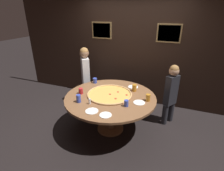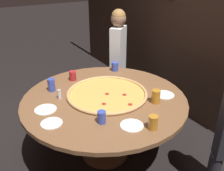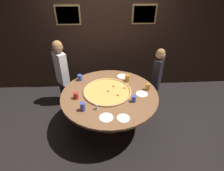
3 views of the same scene
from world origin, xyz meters
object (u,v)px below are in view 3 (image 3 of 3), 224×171
at_px(giant_pizza, 107,91).
at_px(drink_cup_by_shaker, 80,78).
at_px(drink_cup_far_right, 127,78).
at_px(condiment_shaker, 97,107).
at_px(diner_far_left, 61,70).
at_px(white_plate_left_side, 123,118).
at_px(white_plate_near_front, 106,118).
at_px(drink_cup_front_edge, 76,96).
at_px(drink_cup_far_left, 148,87).
at_px(white_plate_beside_cup, 122,76).
at_px(diner_side_left, 157,74).
at_px(drink_cup_centre_back, 83,107).
at_px(white_plate_right_side, 142,94).
at_px(drink_cup_near_right, 134,99).
at_px(dining_table, 110,99).

distance_m(giant_pizza, drink_cup_by_shaker, 0.67).
height_order(drink_cup_far_right, condiment_shaker, drink_cup_far_right).
xyz_separation_m(condiment_shaker, diner_far_left, (-0.75, 1.18, 0.02)).
distance_m(giant_pizza, diner_far_left, 1.17).
xyz_separation_m(drink_cup_far_right, condiment_shaker, (-0.57, -0.78, -0.02)).
height_order(drink_cup_far_right, drink_cup_by_shaker, drink_cup_far_right).
bearing_deg(white_plate_left_side, white_plate_near_front, 174.17).
height_order(drink_cup_front_edge, white_plate_near_front, drink_cup_front_edge).
bearing_deg(drink_cup_far_left, white_plate_beside_cup, 129.44).
height_order(white_plate_beside_cup, diner_side_left, diner_side_left).
distance_m(drink_cup_centre_back, diner_side_left, 1.82).
distance_m(drink_cup_centre_back, drink_cup_far_right, 1.11).
distance_m(white_plate_left_side, white_plate_right_side, 0.69).
xyz_separation_m(white_plate_beside_cup, diner_side_left, (0.75, 0.12, -0.03)).
height_order(white_plate_left_side, diner_far_left, diner_far_left).
distance_m(drink_cup_near_right, white_plate_beside_cup, 0.81).
xyz_separation_m(giant_pizza, diner_far_left, (-0.92, 0.72, 0.06)).
bearing_deg(white_plate_beside_cup, drink_cup_centre_back, -125.93).
height_order(drink_cup_centre_back, drink_cup_near_right, drink_cup_centre_back).
bearing_deg(giant_pizza, drink_cup_far_left, 1.73).
bearing_deg(white_plate_left_side, white_plate_right_side, 56.17).
distance_m(dining_table, white_plate_right_side, 0.57).
height_order(dining_table, white_plate_right_side, white_plate_right_side).
height_order(drink_cup_front_edge, drink_cup_far_right, drink_cup_far_right).
xyz_separation_m(drink_cup_near_right, drink_cup_by_shaker, (-0.94, 0.71, 0.00)).
bearing_deg(drink_cup_far_right, drink_cup_by_shaker, 174.32).
distance_m(drink_cup_far_left, white_plate_right_side, 0.18).
bearing_deg(drink_cup_near_right, diner_side_left, 54.87).
bearing_deg(drink_cup_centre_back, dining_table, 44.14).
xyz_separation_m(dining_table, drink_cup_by_shaker, (-0.56, 0.47, 0.18)).
bearing_deg(diner_far_left, condiment_shaker, 173.51).
xyz_separation_m(drink_cup_front_edge, condiment_shaker, (0.35, -0.29, -0.01)).
height_order(white_plate_left_side, white_plate_near_front, same).
bearing_deg(drink_cup_far_right, white_plate_beside_cup, 111.67).
distance_m(drink_cup_far_left, white_plate_left_side, 0.86).
bearing_deg(white_plate_right_side, drink_cup_near_right, -131.83).
relative_size(white_plate_right_side, condiment_shaker, 2.07).
distance_m(dining_table, white_plate_beside_cup, 0.64).
xyz_separation_m(drink_cup_front_edge, diner_side_left, (1.60, 0.79, -0.08)).
relative_size(giant_pizza, drink_cup_centre_back, 6.12).
bearing_deg(drink_cup_centre_back, drink_cup_far_left, 23.81).
distance_m(drink_cup_by_shaker, white_plate_beside_cup, 0.84).
xyz_separation_m(dining_table, white_plate_beside_cup, (0.28, 0.56, 0.12)).
bearing_deg(diner_side_left, white_plate_left_side, -0.08).
distance_m(drink_cup_centre_back, white_plate_beside_cup, 1.20).
height_order(white_plate_beside_cup, diner_far_left, diner_far_left).
bearing_deg(white_plate_beside_cup, white_plate_near_front, -107.05).
height_order(drink_cup_by_shaker, white_plate_near_front, drink_cup_by_shaker).
distance_m(drink_cup_far_right, diner_far_left, 1.37).
xyz_separation_m(drink_cup_far_left, condiment_shaker, (-0.90, -0.48, -0.01)).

